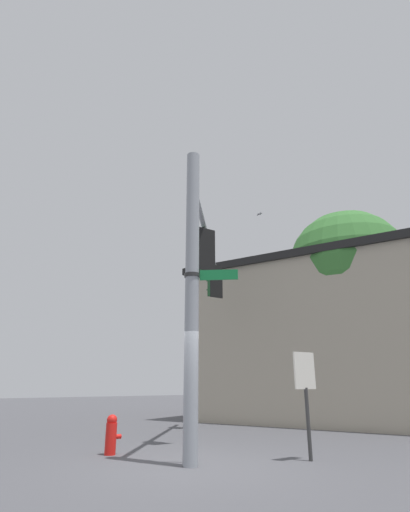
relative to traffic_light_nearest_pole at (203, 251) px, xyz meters
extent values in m
plane|color=#4C4C51|center=(-1.55, -1.88, -5.06)|extent=(80.00, 80.00, 0.00)
cylinder|color=gray|center=(-1.55, -1.88, -1.74)|extent=(0.29, 0.29, 6.63)
cylinder|color=gray|center=(0.73, 0.85, 0.77)|extent=(4.68, 5.56, 0.14)
cylinder|color=black|center=(0.00, -0.02, 0.61)|extent=(0.08, 0.08, 0.18)
cube|color=#194723|center=(0.00, -0.02, -0.01)|extent=(0.36, 0.30, 1.05)
sphere|color=red|center=(0.00, 0.17, 0.34)|extent=(0.22, 0.22, 0.22)
cube|color=#194723|center=(0.00, 0.19, 0.44)|extent=(0.24, 0.20, 0.03)
sphere|color=brown|center=(0.00, 0.17, -0.01)|extent=(0.22, 0.22, 0.22)
cube|color=#194723|center=(0.00, 0.19, 0.09)|extent=(0.24, 0.20, 0.03)
sphere|color=#0F4C19|center=(0.00, 0.17, -0.36)|extent=(0.22, 0.22, 0.22)
cube|color=#194723|center=(0.00, 0.19, -0.26)|extent=(0.24, 0.20, 0.03)
cube|color=black|center=(0.00, -0.19, -0.01)|extent=(0.54, 0.03, 1.22)
cylinder|color=black|center=(2.38, 2.83, 0.61)|extent=(0.08, 0.08, 0.18)
cube|color=#194723|center=(2.38, 2.83, -0.01)|extent=(0.36, 0.30, 1.05)
sphere|color=red|center=(2.38, 3.02, 0.34)|extent=(0.22, 0.22, 0.22)
cube|color=#194723|center=(2.38, 3.04, 0.44)|extent=(0.24, 0.20, 0.03)
sphere|color=brown|center=(2.38, 3.02, -0.01)|extent=(0.22, 0.22, 0.22)
cube|color=#194723|center=(2.38, 3.04, 0.09)|extent=(0.24, 0.20, 0.03)
sphere|color=#0F4C19|center=(2.38, 3.02, -0.36)|extent=(0.22, 0.22, 0.22)
cube|color=#194723|center=(2.38, 3.04, -0.26)|extent=(0.24, 0.20, 0.03)
cube|color=black|center=(2.38, 2.66, -0.01)|extent=(0.54, 0.03, 1.22)
cube|color=#147238|center=(-1.11, -2.25, -1.36)|extent=(0.64, 0.54, 0.22)
cube|color=white|center=(-1.11, -2.23, -1.36)|extent=(0.63, 0.53, 0.04)
cylinder|color=#262626|center=(-1.55, -1.88, -1.36)|extent=(0.33, 0.33, 0.08)
ellipsoid|color=gray|center=(4.40, 2.38, 3.06)|extent=(0.19, 0.08, 0.06)
cube|color=gray|center=(4.40, 2.36, 3.07)|extent=(0.08, 0.23, 0.04)
cube|color=gray|center=(4.40, 2.40, 3.07)|extent=(0.08, 0.23, 0.07)
cube|color=#A89E89|center=(8.79, 2.54, -2.01)|extent=(11.29, 12.77, 6.10)
cube|color=maroon|center=(12.64, 4.18, -1.70)|extent=(4.66, 9.14, 0.30)
cube|color=black|center=(8.79, 2.54, 1.19)|extent=(11.74, 13.28, 0.30)
cylinder|color=#4C3823|center=(7.68, 0.83, -2.89)|extent=(0.28, 0.28, 4.33)
sphere|color=#387533|center=(7.68, 0.83, 0.92)|extent=(4.71, 4.71, 4.71)
cylinder|color=red|center=(-2.31, 0.20, -4.73)|extent=(0.24, 0.24, 0.65)
sphere|color=red|center=(-2.31, 0.20, -4.35)|extent=(0.23, 0.23, 0.23)
cylinder|color=red|center=(-2.14, 0.20, -4.70)|extent=(0.12, 0.10, 0.10)
cylinder|color=#333333|center=(0.76, -2.76, -4.36)|extent=(0.08, 0.08, 1.40)
cube|color=silver|center=(0.76, -2.76, -3.31)|extent=(0.60, 0.04, 0.76)
camera|label=1|loc=(-6.01, -8.92, -3.56)|focal=28.19mm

